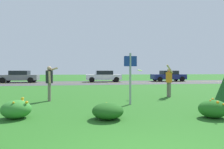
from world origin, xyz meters
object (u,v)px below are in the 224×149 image
Objects in this scene: car_white_center_left at (104,76)px; car_gray_center_right at (19,76)px; sign_post_near_path at (130,73)px; car_navy_leftmost at (168,76)px; frisbee_lime at (140,70)px; person_thrower_dark_shirt at (49,80)px; person_catcher_orange_shirt at (169,80)px.

car_gray_center_right is at bearing 180.00° from car_white_center_left.
car_navy_leftmost is (9.62, 17.42, -0.61)m from sign_post_near_path.
sign_post_near_path is 19.90m from car_gray_center_right.
car_navy_leftmost is (8.62, 15.48, -0.73)m from frisbee_lime.
car_navy_leftmost is 19.23m from car_gray_center_right.
car_gray_center_right is (-6.00, 15.88, -0.26)m from person_thrower_dark_shirt.
car_navy_leftmost is at bearing 50.22° from person_thrower_dark_shirt.
car_white_center_left is 10.36m from car_gray_center_right.
sign_post_near_path is at bearing -142.49° from person_catcher_orange_shirt.
person_catcher_orange_shirt is at bearing -82.75° from car_white_center_left.
person_thrower_dark_shirt is at bearing -175.05° from frisbee_lime.
sign_post_near_path is 0.49× the size of car_white_center_left.
person_thrower_dark_shirt reaches higher than car_navy_leftmost.
frisbee_lime is at bearing 62.65° from sign_post_near_path.
car_navy_leftmost is 1.00× the size of car_white_center_left.
person_catcher_orange_shirt reaches higher than frisbee_lime.
car_gray_center_right is (-9.61, 17.42, -0.61)m from sign_post_near_path.
car_gray_center_right is at bearing 110.71° from person_thrower_dark_shirt.
sign_post_near_path is 1.33× the size of person_thrower_dark_shirt.
sign_post_near_path reaches higher than person_thrower_dark_shirt.
person_catcher_orange_shirt is 0.40× the size of car_navy_leftmost.
car_white_center_left is at bearing 87.53° from sign_post_near_path.
sign_post_near_path is 2.18m from frisbee_lime.
person_thrower_dark_shirt is 4.65m from frisbee_lime.
person_catcher_orange_shirt reaches higher than car_navy_leftmost.
car_navy_leftmost and car_gray_center_right have the same top height.
person_catcher_orange_shirt reaches higher than car_gray_center_right.
sign_post_near_path is at bearing -118.92° from car_navy_leftmost.
car_navy_leftmost is at bearing 60.89° from frisbee_lime.
person_thrower_dark_shirt is 0.37× the size of car_gray_center_right.
car_gray_center_right is at bearing 180.00° from car_navy_leftmost.
person_thrower_dark_shirt is at bearing 156.90° from sign_post_near_path.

